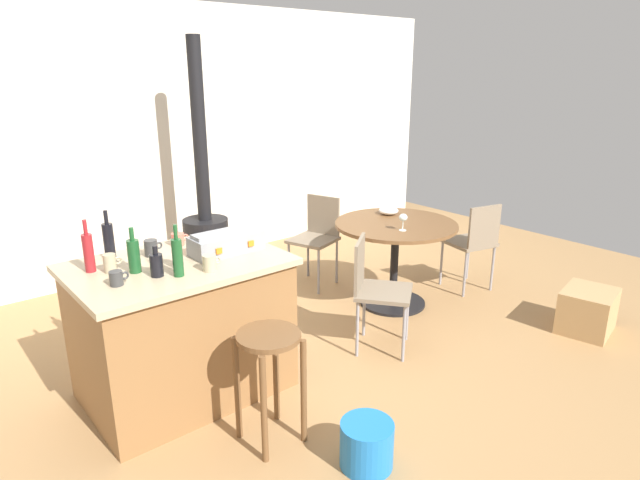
# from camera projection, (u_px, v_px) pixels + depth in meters

# --- Properties ---
(ground_plane) EXTENTS (8.80, 8.80, 0.00)m
(ground_plane) POSITION_uv_depth(u_px,v_px,m) (305.00, 369.00, 3.87)
(ground_plane) COLOR #A37A4C
(back_wall) EXTENTS (8.00, 0.10, 2.70)m
(back_wall) POSITION_uv_depth(u_px,v_px,m) (140.00, 142.00, 5.41)
(back_wall) COLOR silver
(back_wall) RESTS_ON ground_plane
(kitchen_island) EXTENTS (1.28, 0.90, 0.91)m
(kitchen_island) POSITION_uv_depth(u_px,v_px,m) (183.00, 328.00, 3.48)
(kitchen_island) COLOR olive
(kitchen_island) RESTS_ON ground_plane
(wooden_stool) EXTENTS (0.36, 0.36, 0.67)m
(wooden_stool) POSITION_uv_depth(u_px,v_px,m) (269.00, 362.00, 2.99)
(wooden_stool) COLOR brown
(wooden_stool) RESTS_ON ground_plane
(dining_table) EXTENTS (1.07, 1.07, 0.77)m
(dining_table) POSITION_uv_depth(u_px,v_px,m) (395.00, 242.00, 4.77)
(dining_table) COLOR black
(dining_table) RESTS_ON ground_plane
(folding_chair_near) EXTENTS (0.48, 0.48, 0.86)m
(folding_chair_near) POSITION_uv_depth(u_px,v_px,m) (474.00, 240.00, 5.10)
(folding_chair_near) COLOR #7F705B
(folding_chair_near) RESTS_ON ground_plane
(folding_chair_far) EXTENTS (0.51, 0.51, 0.86)m
(folding_chair_far) POSITION_uv_depth(u_px,v_px,m) (317.00, 233.00, 5.28)
(folding_chair_far) COLOR #7F705B
(folding_chair_far) RESTS_ON ground_plane
(folding_chair_left) EXTENTS (0.56, 0.56, 0.86)m
(folding_chair_left) POSITION_uv_depth(u_px,v_px,m) (375.00, 285.00, 4.03)
(folding_chair_left) COLOR #7F705B
(folding_chair_left) RESTS_ON ground_plane
(wood_stove) EXTENTS (0.44, 0.45, 2.34)m
(wood_stove) POSITION_uv_depth(u_px,v_px,m) (206.00, 229.00, 5.30)
(wood_stove) COLOR black
(wood_stove) RESTS_ON ground_plane
(toolbox) EXTENTS (0.47, 0.22, 0.15)m
(toolbox) POSITION_uv_depth(u_px,v_px,m) (227.00, 242.00, 3.49)
(toolbox) COLOR gray
(toolbox) RESTS_ON kitchen_island
(bottle_0) EXTENTS (0.07, 0.07, 0.31)m
(bottle_0) POSITION_uv_depth(u_px,v_px,m) (109.00, 240.00, 3.38)
(bottle_0) COLOR black
(bottle_0) RESTS_ON kitchen_island
(bottle_1) EXTENTS (0.06, 0.06, 0.32)m
(bottle_1) POSITION_uv_depth(u_px,v_px,m) (88.00, 252.00, 3.15)
(bottle_1) COLOR maroon
(bottle_1) RESTS_ON kitchen_island
(bottle_2) EXTENTS (0.06, 0.06, 0.31)m
(bottle_2) POSITION_uv_depth(u_px,v_px,m) (178.00, 256.00, 3.08)
(bottle_2) COLOR #194C23
(bottle_2) RESTS_ON kitchen_island
(bottle_3) EXTENTS (0.07, 0.07, 0.27)m
(bottle_3) POSITION_uv_depth(u_px,v_px,m) (134.00, 255.00, 3.14)
(bottle_3) COLOR #194C23
(bottle_3) RESTS_ON kitchen_island
(bottle_4) EXTENTS (0.06, 0.06, 0.19)m
(bottle_4) POSITION_uv_depth(u_px,v_px,m) (177.00, 256.00, 3.23)
(bottle_4) COLOR #603314
(bottle_4) RESTS_ON kitchen_island
(bottle_5) EXTENTS (0.07, 0.07, 0.18)m
(bottle_5) POSITION_uv_depth(u_px,v_px,m) (156.00, 264.00, 3.09)
(bottle_5) COLOR black
(bottle_5) RESTS_ON kitchen_island
(cup_0) EXTENTS (0.11, 0.07, 0.08)m
(cup_0) POSITION_uv_depth(u_px,v_px,m) (117.00, 278.00, 2.97)
(cup_0) COLOR #383838
(cup_0) RESTS_ON kitchen_island
(cup_1) EXTENTS (0.12, 0.08, 0.10)m
(cup_1) POSITION_uv_depth(u_px,v_px,m) (151.00, 248.00, 3.43)
(cup_1) COLOR #383838
(cup_1) RESTS_ON kitchen_island
(cup_2) EXTENTS (0.12, 0.08, 0.10)m
(cup_2) POSITION_uv_depth(u_px,v_px,m) (210.00, 263.00, 3.18)
(cup_2) COLOR tan
(cup_2) RESTS_ON kitchen_island
(cup_3) EXTENTS (0.11, 0.07, 0.11)m
(cup_3) POSITION_uv_depth(u_px,v_px,m) (110.00, 263.00, 3.16)
(cup_3) COLOR tan
(cup_3) RESTS_ON kitchen_island
(cup_4) EXTENTS (0.12, 0.09, 0.08)m
(cup_4) POSITION_uv_depth(u_px,v_px,m) (178.00, 239.00, 3.64)
(cup_4) COLOR #DB6651
(cup_4) RESTS_ON kitchen_island
(wine_glass) EXTENTS (0.07, 0.07, 0.14)m
(wine_glass) POSITION_uv_depth(u_px,v_px,m) (403.00, 218.00, 4.46)
(wine_glass) COLOR silver
(wine_glass) RESTS_ON dining_table
(serving_bowl) EXTENTS (0.18, 0.18, 0.07)m
(serving_bowl) POSITION_uv_depth(u_px,v_px,m) (389.00, 211.00, 4.98)
(serving_bowl) COLOR white
(serving_bowl) RESTS_ON dining_table
(cardboard_box) EXTENTS (0.52, 0.46, 0.35)m
(cardboard_box) POSITION_uv_depth(u_px,v_px,m) (587.00, 311.00, 4.39)
(cardboard_box) COLOR tan
(cardboard_box) RESTS_ON ground_plane
(plastic_bucket) EXTENTS (0.29, 0.29, 0.26)m
(plastic_bucket) POSITION_uv_depth(u_px,v_px,m) (367.00, 444.00, 2.90)
(plastic_bucket) COLOR blue
(plastic_bucket) RESTS_ON ground_plane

